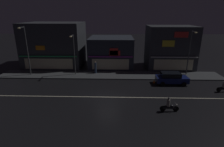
# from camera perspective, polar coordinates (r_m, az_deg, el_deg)

# --- Properties ---
(ground_plane) EXTENTS (140.00, 140.00, 0.00)m
(ground_plane) POSITION_cam_1_polar(r_m,az_deg,el_deg) (21.21, -1.52, -7.55)
(ground_plane) COLOR black
(lane_divider_stripe) EXTENTS (33.11, 0.16, 0.01)m
(lane_divider_stripe) POSITION_cam_1_polar(r_m,az_deg,el_deg) (21.21, -1.52, -7.54)
(lane_divider_stripe) COLOR beige
(lane_divider_stripe) RESTS_ON ground
(sidewalk_far) EXTENTS (34.85, 3.86, 0.14)m
(sidewalk_far) POSITION_cam_1_polar(r_m,az_deg,el_deg) (28.45, -0.64, -0.46)
(sidewalk_far) COLOR #424447
(sidewalk_far) RESTS_ON ground
(storefront_left_block) EXTENTS (7.75, 7.70, 5.33)m
(storefront_left_block) POSITION_cam_1_polar(r_m,az_deg,el_deg) (33.27, -0.25, 6.97)
(storefront_left_block) COLOR #2D333D
(storefront_left_block) RESTS_ON ground
(storefront_center_block) EXTENTS (8.04, 6.29, 7.37)m
(storefront_center_block) POSITION_cam_1_polar(r_m,az_deg,el_deg) (33.68, 17.95, 7.98)
(storefront_center_block) COLOR #383A3F
(storefront_center_block) RESTS_ON ground
(storefront_right_block) EXTENTS (10.23, 8.43, 7.87)m
(storefront_right_block) POSITION_cam_1_polar(r_m,az_deg,el_deg) (35.34, -17.65, 8.88)
(storefront_right_block) COLOR #383A3F
(storefront_right_block) RESTS_ON ground
(streetlamp_west) EXTENTS (0.44, 1.64, 7.45)m
(streetlamp_west) POSITION_cam_1_polar(r_m,az_deg,el_deg) (30.14, -25.70, 7.52)
(streetlamp_west) COLOR #47494C
(streetlamp_west) RESTS_ON sidewalk_far
(streetlamp_mid) EXTENTS (0.44, 1.64, 6.26)m
(streetlamp_mid) POSITION_cam_1_polar(r_m,az_deg,el_deg) (28.11, -12.15, 6.96)
(streetlamp_mid) COLOR #47494C
(streetlamp_mid) RESTS_ON sidewalk_far
(streetlamp_east) EXTENTS (0.44, 1.64, 6.83)m
(streetlamp_east) POSITION_cam_1_polar(r_m,az_deg,el_deg) (29.80, 23.65, 7.05)
(streetlamp_east) COLOR #47494C
(streetlamp_east) RESTS_ON sidewalk_far
(pedestrian_on_sidewalk) EXTENTS (0.33, 0.33, 1.95)m
(pedestrian_on_sidewalk) POSITION_cam_1_polar(r_m,az_deg,el_deg) (28.99, -5.30, 1.87)
(pedestrian_on_sidewalk) COLOR #334766
(pedestrian_on_sidewalk) RESTS_ON sidewalk_far
(parked_car_near_kerb) EXTENTS (4.30, 1.98, 1.67)m
(parked_car_near_kerb) POSITION_cam_1_polar(r_m,az_deg,el_deg) (26.07, 18.45, -1.39)
(parked_car_near_kerb) COLOR navy
(parked_car_near_kerb) RESTS_ON ground
(motorcycle_lead) EXTENTS (1.90, 0.60, 1.52)m
(motorcycle_lead) POSITION_cam_1_polar(r_m,az_deg,el_deg) (26.39, 32.21, -3.69)
(motorcycle_lead) COLOR black
(motorcycle_lead) RESTS_ON ground
(motorcycle_following) EXTENTS (1.90, 0.60, 1.52)m
(motorcycle_following) POSITION_cam_1_polar(r_m,az_deg,el_deg) (18.93, 17.76, -9.75)
(motorcycle_following) COLOR black
(motorcycle_following) RESTS_ON ground
(traffic_cone) EXTENTS (0.36, 0.36, 0.55)m
(traffic_cone) POSITION_cam_1_polar(r_m,az_deg,el_deg) (25.99, 13.31, -2.37)
(traffic_cone) COLOR orange
(traffic_cone) RESTS_ON ground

